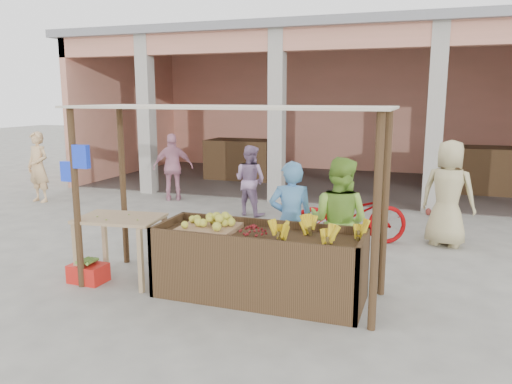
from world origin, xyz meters
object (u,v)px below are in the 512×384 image
at_px(red_crate, 88,273).
at_px(vendor_blue, 291,217).
at_px(side_table, 120,227).
at_px(vendor_green, 339,218).
at_px(fruit_stall, 259,267).
at_px(motorcycle, 350,214).

distance_m(red_crate, vendor_blue, 2.88).
height_order(side_table, vendor_blue, vendor_blue).
bearing_deg(vendor_green, side_table, 29.88).
bearing_deg(side_table, fruit_stall, -5.30).
distance_m(fruit_stall, vendor_green, 1.26).
height_order(fruit_stall, vendor_blue, vendor_blue).
relative_size(side_table, vendor_blue, 0.67).
xyz_separation_m(fruit_stall, red_crate, (-2.37, -0.28, -0.28)).
relative_size(fruit_stall, side_table, 2.20).
height_order(fruit_stall, red_crate, fruit_stall).
bearing_deg(vendor_blue, red_crate, 7.45).
xyz_separation_m(red_crate, motorcycle, (3.09, 2.95, 0.41)).
distance_m(side_table, vendor_green, 2.95).
height_order(side_table, vendor_green, vendor_green).
bearing_deg(side_table, vendor_green, 9.59).
bearing_deg(side_table, motorcycle, 38.56).
bearing_deg(red_crate, motorcycle, 46.04).
height_order(vendor_blue, vendor_green, vendor_green).
bearing_deg(fruit_stall, motorcycle, 75.06).
bearing_deg(fruit_stall, vendor_blue, 74.83).
distance_m(fruit_stall, motorcycle, 2.77).
xyz_separation_m(fruit_stall, motorcycle, (0.71, 2.67, 0.14)).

